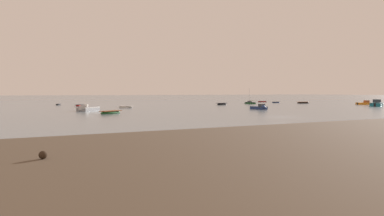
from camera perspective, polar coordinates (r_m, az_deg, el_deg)
The scene contains 15 objects.
ground_plane at distance 48.79m, azimuth 14.98°, elevation -1.48°, with size 800.00×800.00×0.00m, color slate.
tidal_rock_left at distance 18.23m, azimuth -23.84°, elevation -7.25°, with size 0.40×0.40×0.40m, color #2D2116.
motorboat_moored_0 at distance 66.01m, azimuth -17.48°, elevation -0.23°, with size 5.29×5.50×1.95m.
rowboat_moored_2 at distance 112.28m, azimuth 18.23°, elevation 0.85°, with size 4.49×1.98×0.69m.
rowboat_moored_3 at distance 123.32m, azimuth 11.79°, elevation 1.06°, with size 3.46×2.22×0.52m.
sailboat_moored_0 at distance 103.85m, azimuth 9.78°, elevation 0.83°, with size 2.36×4.61×4.95m.
motorboat_moored_2 at distance 97.11m, azimuth 28.70°, elevation 0.52°, with size 6.95×5.22×2.53m.
motorboat_moored_3 at distance 70.51m, azimuth 11.55°, elevation 0.00°, with size 1.92×4.43×1.63m.
rowboat_moored_4 at distance 56.56m, azimuth -13.57°, elevation -0.73°, with size 4.27×3.42×0.66m.
rowboat_moored_5 at distance 95.21m, azimuth 5.05°, elevation 0.68°, with size 4.44×3.18×0.67m.
rowboat_moored_6 at distance 89.70m, azimuth -18.48°, elevation 0.41°, with size 2.79×3.64×0.55m.
rowboat_moored_7 at distance 99.38m, azimuth -21.61°, elevation 0.55°, with size 1.90×3.07×0.46m.
rowboat_moored_8 at distance 115.64m, azimuth 13.97°, elevation 0.93°, with size 3.11×1.09×0.49m.
rowboat_moored_9 at distance 77.04m, azimuth -11.12°, elevation 0.15°, with size 3.12×3.58×0.56m.
motorboat_moored_4 at distance 108.20m, azimuth 27.26°, elevation 0.68°, with size 4.95×2.69×1.79m.
Camera 1 is at (-32.25, -36.45, 3.44)m, focal length 31.63 mm.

